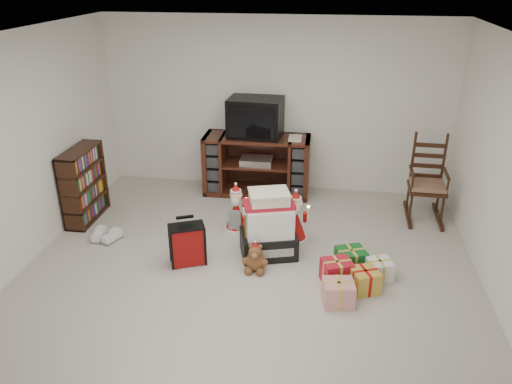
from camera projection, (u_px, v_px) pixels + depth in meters
The scene contains 13 objects.
room at pixel (247, 170), 4.93m from camera, with size 5.01×5.01×2.51m.
tv_stand at pixel (257, 165), 7.27m from camera, with size 1.53×0.57×0.87m.
bookshelf at pixel (84, 186), 6.50m from camera, with size 0.27×0.80×0.97m.
rocking_chair at pixel (426, 189), 6.60m from camera, with size 0.48×0.78×1.17m.
gift_pile at pixel (269, 228), 5.71m from camera, with size 0.73×0.62×0.79m.
red_suitcase at pixel (187, 244), 5.58m from camera, with size 0.42×0.33×0.57m.
stocking at pixel (255, 233), 5.67m from camera, with size 0.30×0.13×0.64m, color #0E800F, non-canonical shape.
teddy_bear at pixel (255, 259), 5.48m from camera, with size 0.22×0.20×0.33m.
santa_figurine at pixel (295, 221), 6.06m from camera, with size 0.33×0.31×0.67m.
mrs_claus_figurine at pixel (236, 212), 6.30m from camera, with size 0.31×0.30×0.64m.
sneaker_pair at pixel (106, 236), 6.14m from camera, with size 0.35×0.30×0.10m.
gift_cluster at pixel (352, 272), 5.26m from camera, with size 0.80×0.90×0.27m.
crt_television at pixel (255, 117), 7.02m from camera, with size 0.78×0.59×0.55m.
Camera 1 is at (0.79, -4.51, 3.09)m, focal length 35.00 mm.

